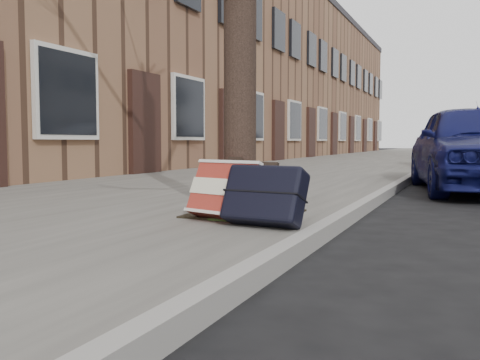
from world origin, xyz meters
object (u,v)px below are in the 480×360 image
at_px(car_near_front, 474,147).
at_px(car_near_mid, 467,144).
at_px(suitcase_navy, 265,195).
at_px(suitcase_red, 228,191).

xyz_separation_m(car_near_front, car_near_mid, (-0.11, 5.91, 0.00)).
relative_size(suitcase_navy, car_near_mid, 0.15).
relative_size(suitcase_navy, car_near_front, 0.15).
bearing_deg(suitcase_navy, suitcase_red, 168.14).
bearing_deg(car_near_front, suitcase_navy, -116.47).
height_order(suitcase_red, car_near_mid, car_near_mid).
relative_size(car_near_front, car_near_mid, 0.96).
xyz_separation_m(suitcase_navy, car_near_mid, (1.32, 10.89, 0.32)).
relative_size(suitcase_red, car_near_front, 0.16).
distance_m(car_near_front, car_near_mid, 5.91).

